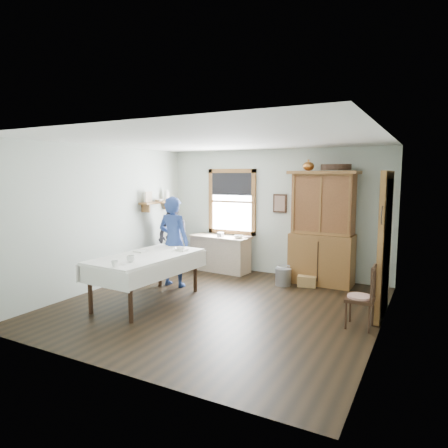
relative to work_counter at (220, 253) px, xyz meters
The scene contains 20 objects.
room 2.61m from the work_counter, 62.28° to the right, with size 5.01×5.01×2.70m.
window 1.28m from the work_counter, 67.79° to the left, with size 1.18×0.07×1.48m.
doorway 3.89m from the work_counter, 19.91° to the right, with size 0.09×1.14×2.22m.
wall_shelf 1.82m from the work_counter, 153.79° to the right, with size 0.24×1.00×0.44m.
framed_picture 1.75m from the work_counter, 13.68° to the left, with size 0.30×0.04×0.40m, color black.
rug_beater 4.24m from the work_counter, 27.32° to the right, with size 0.27×0.27×0.01m, color black.
work_counter is the anchor object (origin of this frame).
china_hutch 2.40m from the work_counter, ahead, with size 1.31×0.62×2.24m, color #965E2E.
dining_table 2.54m from the work_counter, 90.85° to the right, with size 1.07×2.03×0.81m, color white.
spindle_chair 3.92m from the work_counter, 31.21° to the right, with size 0.42×0.42×0.92m, color black.
pail 1.74m from the work_counter, 15.58° to the right, with size 0.31×0.31×0.33m, color #929499.
wicker_basket 2.14m from the work_counter, ahead, with size 0.35×0.25×0.21m, color tan.
woman_blue 1.57m from the work_counter, 97.94° to the right, with size 0.59×0.39×1.62m, color navy.
figure_dark 1.11m from the work_counter, 144.70° to the right, with size 0.72×0.56×1.47m, color black.
table_cup_a 3.10m from the work_counter, 88.45° to the right, with size 0.13×0.13×0.10m, color white.
table_cup_b 3.46m from the work_counter, 88.48° to the right, with size 0.10×0.10×0.09m, color white.
table_bowl 1.97m from the work_counter, 83.87° to the right, with size 0.23×0.23×0.06m, color white.
counter_book 0.67m from the work_counter, ahead, with size 0.16×0.22×0.02m, color #7F6454.
counter_bowl 0.66m from the work_counter, ahead, with size 0.21×0.21×0.07m, color white.
shelf_bowl 1.83m from the work_counter, 154.24° to the right, with size 0.22×0.22×0.05m, color white.
Camera 1 is at (3.09, -5.61, 2.16)m, focal length 32.00 mm.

